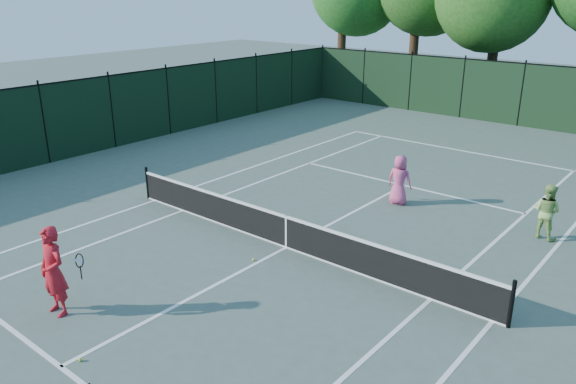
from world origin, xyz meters
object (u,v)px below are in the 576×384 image
Objects in this scene: player_pink at (399,180)px; loose_ball_midcourt at (253,260)px; coach at (53,271)px; player_green at (547,211)px; loose_ball_near_cart at (80,360)px.

player_pink is 23.22× the size of loose_ball_midcourt.
coach is 1.23× the size of player_pink.
player_green is 8.00m from loose_ball_midcourt.
player_pink is 5.94m from loose_ball_midcourt.
coach is 4.70m from loose_ball_midcourt.
loose_ball_midcourt is at bearing 93.28° from loose_ball_near_cart.
player_pink is at bearing 87.06° from loose_ball_near_cart.
coach reaches higher than loose_ball_midcourt.
player_pink is (2.37, 10.18, -0.18)m from coach.
loose_ball_near_cart is at bearing 80.47° from player_pink.
player_pink reaches higher than loose_ball_near_cart.
player_green reaches higher than loose_ball_near_cart.
coach is at bearing 160.85° from loose_ball_near_cart.
coach reaches higher than loose_ball_near_cart.
loose_ball_near_cart is at bearing -86.72° from loose_ball_midcourt.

